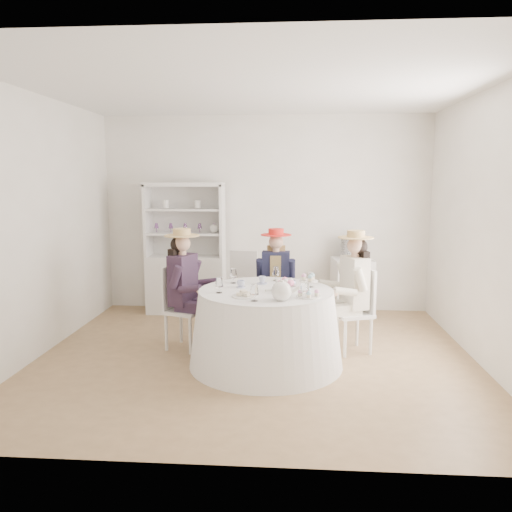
{
  "coord_description": "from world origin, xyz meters",
  "views": [
    {
      "loc": [
        0.36,
        -4.96,
        1.83
      ],
      "look_at": [
        0.0,
        0.1,
        1.05
      ],
      "focal_mm": 35.0,
      "sensor_mm": 36.0,
      "label": 1
    }
  ],
  "objects": [
    {
      "name": "flower_arrangement",
      "position": [
        0.32,
        -0.25,
        0.84
      ],
      "size": [
        0.16,
        0.17,
        0.06
      ],
      "rotation": [
        0.0,
        0.0,
        -0.15
      ],
      "color": "pink",
      "rests_on": "tea_table"
    },
    {
      "name": "flower_bowl",
      "position": [
        0.31,
        -0.25,
        0.79
      ],
      "size": [
        0.29,
        0.29,
        0.06
      ],
      "primitive_type": "imported",
      "rotation": [
        0.0,
        0.0,
        0.42
      ],
      "color": "white",
      "rests_on": "tea_table"
    },
    {
      "name": "wall_left",
      "position": [
        -2.25,
        0.0,
        1.35
      ],
      "size": [
        0.0,
        4.5,
        4.5
      ],
      "primitive_type": "plane",
      "rotation": [
        1.57,
        0.0,
        1.57
      ],
      "color": "silver",
      "rests_on": "ground"
    },
    {
      "name": "guest_right",
      "position": [
        1.01,
        0.24,
        0.74
      ],
      "size": [
        0.54,
        0.49,
        1.31
      ],
      "rotation": [
        0.0,
        0.0,
        -1.21
      ],
      "color": "silver",
      "rests_on": "ground"
    },
    {
      "name": "guest_mid",
      "position": [
        0.18,
        0.8,
        0.71
      ],
      "size": [
        0.45,
        0.48,
        1.26
      ],
      "rotation": [
        0.0,
        0.0,
        -0.01
      ],
      "color": "silver",
      "rests_on": "ground"
    },
    {
      "name": "wall_right",
      "position": [
        2.25,
        0.0,
        1.35
      ],
      "size": [
        0.0,
        4.5,
        4.5
      ],
      "primitive_type": "plane",
      "rotation": [
        1.57,
        0.0,
        -1.57
      ],
      "color": "silver",
      "rests_on": "ground"
    },
    {
      "name": "wall_back",
      "position": [
        0.0,
        2.0,
        1.35
      ],
      "size": [
        4.5,
        0.0,
        4.5
      ],
      "primitive_type": "plane",
      "rotation": [
        1.57,
        0.0,
        0.0
      ],
      "color": "silver",
      "rests_on": "ground"
    },
    {
      "name": "hutch",
      "position": [
        -1.08,
        1.72,
        0.64
      ],
      "size": [
        1.06,
        0.4,
        1.79
      ],
      "rotation": [
        0.0,
        0.0,
        0.01
      ],
      "color": "silver",
      "rests_on": "ground"
    },
    {
      "name": "hatbox",
      "position": [
        1.18,
        1.71,
        0.93
      ],
      "size": [
        0.36,
        0.36,
        0.31
      ],
      "primitive_type": "cylinder",
      "rotation": [
        0.0,
        0.0,
        -0.17
      ],
      "color": "black",
      "rests_on": "side_table"
    },
    {
      "name": "ground",
      "position": [
        0.0,
        0.0,
        0.0
      ],
      "size": [
        4.5,
        4.5,
        0.0
      ],
      "primitive_type": "plane",
      "color": "olive",
      "rests_on": "ground"
    },
    {
      "name": "guest_left",
      "position": [
        -0.78,
        0.23,
        0.74
      ],
      "size": [
        0.54,
        0.5,
        1.31
      ],
      "rotation": [
        0.0,
        0.0,
        1.23
      ],
      "color": "silver",
      "rests_on": "ground"
    },
    {
      "name": "table_teapot",
      "position": [
        0.28,
        -0.6,
        0.84
      ],
      "size": [
        0.26,
        0.18,
        0.19
      ],
      "rotation": [
        0.0,
        0.0,
        0.28
      ],
      "color": "white",
      "rests_on": "tea_table"
    },
    {
      "name": "spare_chair",
      "position": [
        -0.22,
        1.4,
        0.5
      ],
      "size": [
        0.45,
        0.45,
        0.93
      ],
      "rotation": [
        0.0,
        0.0,
        2.94
      ],
      "color": "silver",
      "rests_on": "ground"
    },
    {
      "name": "teacup_b",
      "position": [
        0.06,
        0.09,
        0.8
      ],
      "size": [
        0.09,
        0.09,
        0.07
      ],
      "primitive_type": "imported",
      "rotation": [
        0.0,
        0.0,
        0.24
      ],
      "color": "white",
      "rests_on": "tea_table"
    },
    {
      "name": "sandwich_plate",
      "position": [
        -0.06,
        -0.48,
        0.77
      ],
      "size": [
        0.24,
        0.24,
        0.05
      ],
      "rotation": [
        0.0,
        0.0,
        -0.09
      ],
      "color": "white",
      "rests_on": "tea_table"
    },
    {
      "name": "tea_table",
      "position": [
        0.12,
        -0.19,
        0.38
      ],
      "size": [
        1.52,
        1.52,
        0.76
      ],
      "rotation": [
        0.0,
        0.0,
        -0.14
      ],
      "color": "white",
      "rests_on": "ground"
    },
    {
      "name": "stemware_set",
      "position": [
        0.12,
        -0.19,
        0.83
      ],
      "size": [
        0.96,
        1.0,
        0.15
      ],
      "color": "white",
      "rests_on": "tea_table"
    },
    {
      "name": "teacup_a",
      "position": [
        -0.14,
        -0.1,
        0.79
      ],
      "size": [
        0.09,
        0.09,
        0.06
      ],
      "primitive_type": "imported",
      "rotation": [
        0.0,
        0.0,
        -0.16
      ],
      "color": "white",
      "rests_on": "tea_table"
    },
    {
      "name": "side_table",
      "position": [
        1.18,
        1.71,
        0.39
      ],
      "size": [
        0.56,
        0.56,
        0.77
      ],
      "primitive_type": "cube",
      "rotation": [
        0.0,
        0.0,
        0.13
      ],
      "color": "silver",
      "rests_on": "ground"
    },
    {
      "name": "teacup_c",
      "position": [
        0.37,
        -0.07,
        0.79
      ],
      "size": [
        0.1,
        0.1,
        0.06
      ],
      "primitive_type": "imported",
      "rotation": [
        0.0,
        0.0,
        0.28
      ],
      "color": "white",
      "rests_on": "tea_table"
    },
    {
      "name": "cupcake_stand",
      "position": [
        0.52,
        -0.46,
        0.84
      ],
      "size": [
        0.22,
        0.22,
        0.21
      ],
      "rotation": [
        0.0,
        0.0,
        -0.05
      ],
      "color": "white",
      "rests_on": "tea_table"
    },
    {
      "name": "wall_front",
      "position": [
        0.0,
        -2.0,
        1.35
      ],
      "size": [
        4.5,
        0.0,
        4.5
      ],
      "primitive_type": "plane",
      "rotation": [
        -1.57,
        0.0,
        0.0
      ],
      "color": "silver",
      "rests_on": "ground"
    },
    {
      "name": "ceiling",
      "position": [
        0.0,
        0.0,
        2.7
      ],
      "size": [
        4.5,
        4.5,
        0.0
      ],
      "primitive_type": "plane",
      "rotation": [
        3.14,
        0.0,
        0.0
      ],
      "color": "white",
      "rests_on": "wall_back"
    }
  ]
}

